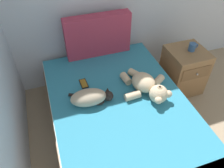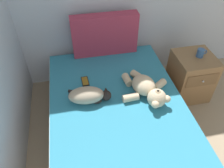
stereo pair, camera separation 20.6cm
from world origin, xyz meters
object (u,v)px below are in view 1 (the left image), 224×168
(cell_phone, at_px, (84,84))
(mug, at_px, (192,47))
(patterned_cushion, at_px, (98,35))
(teddy_bear, at_px, (147,86))
(bed, at_px, (123,125))
(cat, at_px, (90,97))
(nightstand, at_px, (183,70))

(cell_phone, height_order, mug, mug)
(patterned_cushion, relative_size, teddy_bear, 1.29)
(bed, xyz_separation_m, cell_phone, (-0.27, 0.46, 0.24))
(mug, bearing_deg, cell_phone, -177.58)
(teddy_bear, relative_size, mug, 4.95)
(cat, height_order, cell_phone, cat)
(cat, bearing_deg, nightstand, 14.49)
(mug, bearing_deg, teddy_bear, -153.17)
(cell_phone, relative_size, mug, 1.26)
(cell_phone, bearing_deg, patterned_cushion, 57.97)
(bed, xyz_separation_m, cat, (-0.27, 0.18, 0.31))
(cat, distance_m, cell_phone, 0.29)
(nightstand, bearing_deg, cat, -165.51)
(patterned_cushion, distance_m, cat, 0.84)
(bed, bearing_deg, cat, 145.41)
(cell_phone, bearing_deg, teddy_bear, -29.25)
(bed, height_order, patterned_cushion, patterned_cushion)
(nightstand, bearing_deg, patterned_cushion, 155.71)
(mug, bearing_deg, bed, -153.69)
(cat, bearing_deg, patterned_cushion, 68.57)
(nightstand, bearing_deg, bed, -153.08)
(teddy_bear, height_order, cell_phone, teddy_bear)
(cat, xyz_separation_m, nightstand, (1.28, 0.33, -0.26))
(cell_phone, distance_m, nightstand, 1.29)
(teddy_bear, bearing_deg, cat, 175.84)
(bed, bearing_deg, cell_phone, 120.23)
(cell_phone, bearing_deg, nightstand, 2.22)
(teddy_bear, distance_m, mug, 0.84)
(bed, distance_m, cat, 0.45)
(mug, bearing_deg, cat, -165.68)
(bed, height_order, cat, cat)
(cell_phone, xyz_separation_m, mug, (1.32, 0.06, 0.14))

